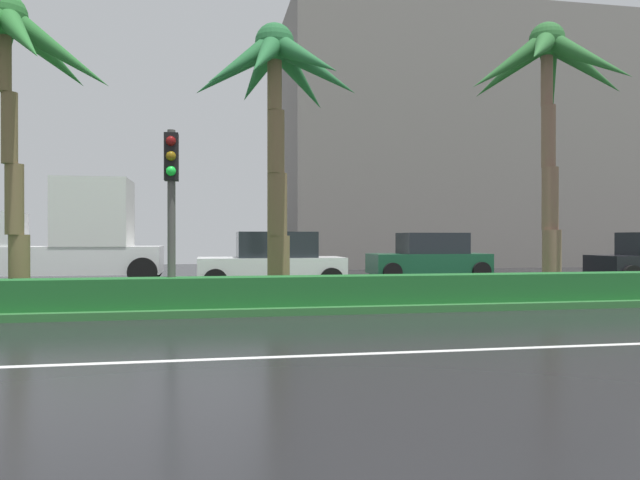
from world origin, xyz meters
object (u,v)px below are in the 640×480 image
object	(u,v)px
palm_tree_centre_right	(547,80)
car_in_traffic_leading	(273,262)
palm_tree_centre_left	(4,55)
traffic_signal_median_right	(171,185)
car_in_traffic_second	(430,257)
palm_tree_centre	(275,85)
box_truck_following	(63,238)

from	to	relation	value
palm_tree_centre_right	car_in_traffic_leading	size ratio (longest dim) A/B	1.62
palm_tree_centre_left	palm_tree_centre_right	world-z (taller)	palm_tree_centre_right
traffic_signal_median_right	palm_tree_centre_left	bearing A→B (deg)	166.84
palm_tree_centre_right	car_in_traffic_leading	distance (m)	9.05
car_in_traffic_second	palm_tree_centre	bearing A→B (deg)	47.78
palm_tree_centre_left	palm_tree_centre	bearing A→B (deg)	4.75
box_truck_following	car_in_traffic_second	xyz separation A→B (m)	(12.64, 0.07, -0.72)
traffic_signal_median_right	car_in_traffic_leading	world-z (taller)	traffic_signal_median_right
box_truck_following	car_in_traffic_leading	distance (m)	7.22
traffic_signal_median_right	car_in_traffic_second	distance (m)	12.24
box_truck_following	car_in_traffic_leading	world-z (taller)	box_truck_following
palm_tree_centre_right	car_in_traffic_second	xyz separation A→B (m)	(-0.64, 6.71, -4.80)
box_truck_following	car_in_traffic_leading	size ratio (longest dim) A/B	1.49
palm_tree_centre_right	car_in_traffic_leading	world-z (taller)	palm_tree_centre_right
palm_tree_centre_left	car_in_traffic_leading	size ratio (longest dim) A/B	1.49
palm_tree_centre_left	box_truck_following	size ratio (longest dim) A/B	1.00
car_in_traffic_second	car_in_traffic_leading	bearing A→B (deg)	26.42
palm_tree_centre_right	traffic_signal_median_right	world-z (taller)	palm_tree_centre_right
traffic_signal_median_right	palm_tree_centre	bearing A→B (deg)	29.26
palm_tree_centre	traffic_signal_median_right	world-z (taller)	palm_tree_centre
palm_tree_centre_right	car_in_traffic_second	size ratio (longest dim) A/B	1.62
palm_tree_centre_left	car_in_traffic_second	xyz separation A→B (m)	(12.10, 7.60, -4.46)
traffic_signal_median_right	car_in_traffic_leading	size ratio (longest dim) A/B	0.83
palm_tree_centre_left	traffic_signal_median_right	size ratio (longest dim) A/B	1.79
palm_tree_centre_left	car_in_traffic_leading	distance (m)	8.78
palm_tree_centre	car_in_traffic_leading	xyz separation A→B (m)	(0.39, 4.11, -4.23)
traffic_signal_median_right	box_truck_following	world-z (taller)	traffic_signal_median_right
palm_tree_centre_left	car_in_traffic_second	bearing A→B (deg)	32.14
traffic_signal_median_right	car_in_traffic_second	world-z (taller)	traffic_signal_median_right
palm_tree_centre_left	traffic_signal_median_right	xyz separation A→B (m)	(3.38, -0.79, -2.67)
palm_tree_centre_left	box_truck_following	bearing A→B (deg)	94.04
palm_tree_centre_left	car_in_traffic_second	distance (m)	14.98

